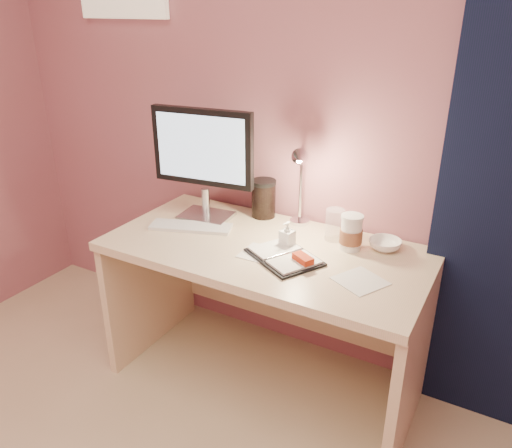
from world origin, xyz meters
The scene contains 12 objects.
desk centered at (0.00, 1.45, 0.50)m, with size 1.40×0.70×0.73m.
monitor centered at (-0.41, 1.52, 1.05)m, with size 0.50×0.21×0.54m.
keyboard centered at (-0.40, 1.38, 0.74)m, with size 0.38×0.11×0.02m, color silver.
planner centered at (0.13, 1.31, 0.74)m, with size 0.36×0.33×0.05m.
paper_a centered at (0.01, 1.31, 0.73)m, with size 0.15×0.15×0.00m, color silver.
paper_b centered at (0.46, 1.29, 0.73)m, with size 0.17×0.17×0.00m, color silver.
coffee_cup centered at (0.33, 1.53, 0.80)m, with size 0.10×0.10×0.16m.
clear_cup centered at (0.23, 1.59, 0.80)m, with size 0.08×0.08×0.14m, color white.
bowl centered at (0.46, 1.60, 0.75)m, with size 0.14×0.14×0.04m, color white.
lotion_bottle centered at (0.09, 1.41, 0.79)m, with size 0.05×0.06×0.12m, color silver.
dark_jar centered at (-0.17, 1.67, 0.81)m, with size 0.12×0.12×0.17m, color black.
desk_lamp centered at (-0.01, 1.59, 0.98)m, with size 0.15×0.25×0.40m.
Camera 1 is at (0.91, -0.34, 1.69)m, focal length 35.00 mm.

